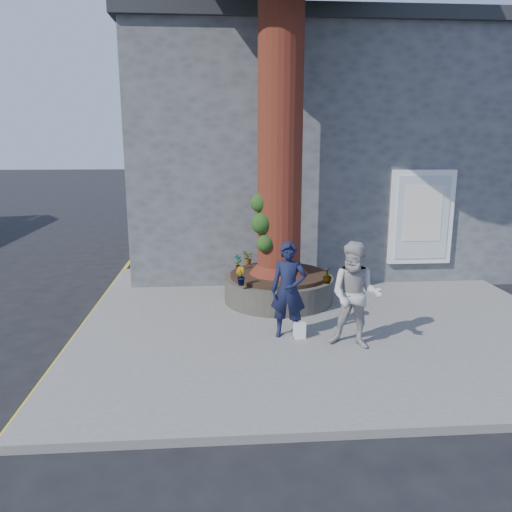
{
  "coord_description": "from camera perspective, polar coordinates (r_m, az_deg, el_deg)",
  "views": [
    {
      "loc": [
        -0.46,
        -8.12,
        3.4
      ],
      "look_at": [
        0.27,
        1.33,
        1.25
      ],
      "focal_mm": 35.0,
      "sensor_mm": 36.0,
      "label": 1
    }
  ],
  "objects": [
    {
      "name": "ground",
      "position": [
        8.82,
        -1.07,
        -9.9
      ],
      "size": [
        120.0,
        120.0,
        0.0
      ],
      "primitive_type": "plane",
      "color": "black",
      "rests_on": "ground"
    },
    {
      "name": "shopping_bag",
      "position": [
        8.69,
        5.0,
        -8.45
      ],
      "size": [
        0.21,
        0.13,
        0.28
      ],
      "primitive_type": "cube",
      "rotation": [
        0.0,
        0.0,
        0.05
      ],
      "color": "white",
      "rests_on": "pavement"
    },
    {
      "name": "yellow_line",
      "position": [
        10.07,
        -19.18,
        -7.67
      ],
      "size": [
        0.1,
        30.0,
        0.01
      ],
      "primitive_type": "cube",
      "color": "yellow",
      "rests_on": "ground"
    },
    {
      "name": "plant_a",
      "position": [
        10.8,
        -2.1,
        -0.68
      ],
      "size": [
        0.21,
        0.19,
        0.34
      ],
      "primitive_type": "imported",
      "rotation": [
        0.0,
        0.0,
        0.5
      ],
      "color": "gray",
      "rests_on": "planter"
    },
    {
      "name": "woman",
      "position": [
        8.24,
        11.3,
        -4.44
      ],
      "size": [
        1.05,
        0.95,
        1.76
      ],
      "primitive_type": "imported",
      "rotation": [
        0.0,
        0.0,
        -0.42
      ],
      "color": "#AFACA8",
      "rests_on": "pavement"
    },
    {
      "name": "plant_c",
      "position": [
        9.84,
        8.15,
        -2.2
      ],
      "size": [
        0.25,
        0.25,
        0.32
      ],
      "primitive_type": "imported",
      "rotation": [
        0.0,
        0.0,
        3.87
      ],
      "color": "gray",
      "rests_on": "planter"
    },
    {
      "name": "planter",
      "position": [
        10.63,
        2.6,
        -3.56
      ],
      "size": [
        2.3,
        2.3,
        0.6
      ],
      "color": "black",
      "rests_on": "pavement"
    },
    {
      "name": "stone_shop",
      "position": [
        15.61,
        6.68,
        11.81
      ],
      "size": [
        10.3,
        8.3,
        6.3
      ],
      "color": "#4F5154",
      "rests_on": "ground"
    },
    {
      "name": "plant_d",
      "position": [
        11.28,
        -0.89,
        -0.15
      ],
      "size": [
        0.33,
        0.35,
        0.31
      ],
      "primitive_type": "imported",
      "rotation": [
        0.0,
        0.0,
        5.05
      ],
      "color": "gray",
      "rests_on": "planter"
    },
    {
      "name": "man",
      "position": [
        8.53,
        3.74,
        -3.92
      ],
      "size": [
        0.69,
        0.54,
        1.67
      ],
      "primitive_type": "imported",
      "rotation": [
        0.0,
        0.0,
        -0.25
      ],
      "color": "black",
      "rests_on": "pavement"
    },
    {
      "name": "plant_b",
      "position": [
        9.62,
        -1.79,
        -2.31
      ],
      "size": [
        0.27,
        0.27,
        0.36
      ],
      "primitive_type": "imported",
      "rotation": [
        0.0,
        0.0,
        2.24
      ],
      "color": "gray",
      "rests_on": "planter"
    },
    {
      "name": "pavement",
      "position": [
        9.91,
        7.33,
        -7.02
      ],
      "size": [
        9.0,
        8.0,
        0.12
      ],
      "primitive_type": "cube",
      "color": "slate",
      "rests_on": "ground"
    }
  ]
}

